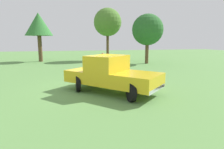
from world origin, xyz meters
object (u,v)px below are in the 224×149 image
pickup_truck (110,73)px  tree_back_right (108,22)px  person_bystander (103,62)px  tree_side (39,25)px  tree_far_center (148,30)px

pickup_truck → tree_back_right: size_ratio=0.73×
person_bystander → tree_side: tree_side is taller
pickup_truck → person_bystander: (5.44, -0.69, -0.04)m
pickup_truck → tree_side: tree_side is taller
person_bystander → tree_side: bearing=-133.7°
pickup_truck → tree_far_center: bearing=105.3°
person_bystander → tree_far_center: (5.43, -6.12, 2.81)m
pickup_truck → tree_far_center: (10.88, -6.81, 2.77)m
tree_back_right → tree_side: (0.53, 8.40, -0.41)m
tree_side → tree_far_center: bearing=-112.8°
person_bystander → tree_back_right: 10.99m
tree_back_right → person_bystander: bearing=165.4°
pickup_truck → person_bystander: size_ratio=2.95×
tree_back_right → tree_side: tree_back_right is taller
pickup_truck → tree_side: size_ratio=0.82×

